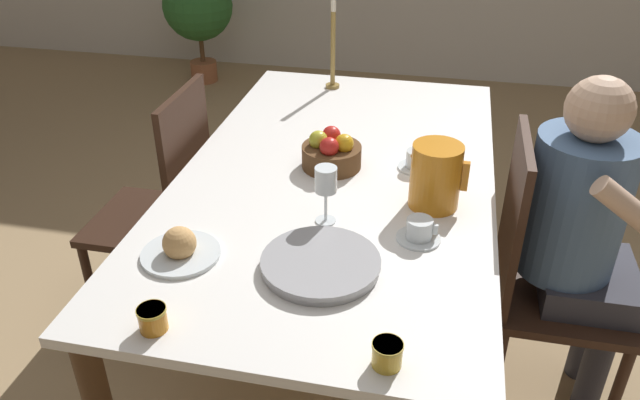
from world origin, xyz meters
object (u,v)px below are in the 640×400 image
bread_plate (180,248)px  jam_jar_amber (387,353)px  person_seated (582,226)px  candlestick_tall (333,53)px  wine_glass_water (326,183)px  teacup_across (417,161)px  potted_plant (198,8)px  chair_person_side (540,275)px  jam_jar_red (152,318)px  red_pitcher (436,176)px  chair_opposite (165,206)px  teacup_near_person (419,231)px  fruit_bowl (331,153)px  serving_tray (321,264)px

bread_plate → jam_jar_amber: bread_plate is taller
person_seated → candlestick_tall: 1.26m
wine_glass_water → teacup_across: wine_glass_water is taller
potted_plant → chair_person_side: bearing=-50.5°
jam_jar_red → jam_jar_amber: bearing=0.2°
person_seated → red_pitcher: (-0.46, -0.11, 0.18)m
chair_opposite → bread_plate: bearing=-149.8°
jam_jar_amber → potted_plant: size_ratio=0.08×
chair_opposite → bread_plate: size_ratio=4.58×
jam_jar_amber → person_seated: bearing=56.5°
teacup_across → jam_jar_red: teacup_across is taller
red_pitcher → teacup_near_person: red_pitcher is taller
red_pitcher → jam_jar_red: (-0.58, -0.68, -0.07)m
teacup_across → fruit_bowl: 0.28m
red_pitcher → serving_tray: red_pitcher is taller
person_seated → teacup_near_person: (-0.49, -0.30, 0.11)m
jam_jar_amber → potted_plant: potted_plant is taller
bread_plate → potted_plant: potted_plant is taller
chair_opposite → serving_tray: size_ratio=3.12×
chair_opposite → person_seated: person_seated is taller
bread_plate → fruit_bowl: (0.29, 0.58, 0.03)m
wine_glass_water → teacup_across: 0.46m
chair_person_side → potted_plant: bearing=-140.5°
chair_opposite → bread_plate: chair_opposite is taller
jam_jar_red → candlestick_tall: bearing=86.4°
wine_glass_water → potted_plant: wine_glass_water is taller
bread_plate → jam_jar_amber: 0.64m
potted_plant → teacup_near_person: bearing=-58.3°
jam_jar_red → fruit_bowl: fruit_bowl is taller
teacup_across → jam_jar_red: bearing=-119.9°
wine_glass_water → jam_jar_red: (-0.29, -0.52, -0.10)m
chair_opposite → jam_jar_amber: size_ratio=14.34×
jam_jar_red → bread_plate: bearing=100.7°
serving_tray → potted_plant: potted_plant is taller
teacup_across → jam_jar_amber: (0.01, -0.90, 0.01)m
teacup_near_person → jam_jar_amber: size_ratio=1.82×
person_seated → jam_jar_red: (-1.04, -0.78, 0.11)m
fruit_bowl → teacup_near_person: bearing=-49.2°
bread_plate → potted_plant: (-1.26, 3.23, -0.22)m
red_pitcher → teacup_near_person: bearing=-98.0°
red_pitcher → jam_jar_amber: 0.68m
jam_jar_red → fruit_bowl: size_ratio=0.34×
red_pitcher → teacup_near_person: 0.21m
chair_opposite → red_pitcher: bearing=-102.8°
teacup_near_person → jam_jar_amber: (-0.03, -0.48, 0.01)m
bread_plate → fruit_bowl: size_ratio=1.07×
teacup_across → candlestick_tall: candlestick_tall is taller
person_seated → bread_plate: person_seated is taller
person_seated → wine_glass_water: 0.83m
jam_jar_amber → chair_opposite: bearing=136.3°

